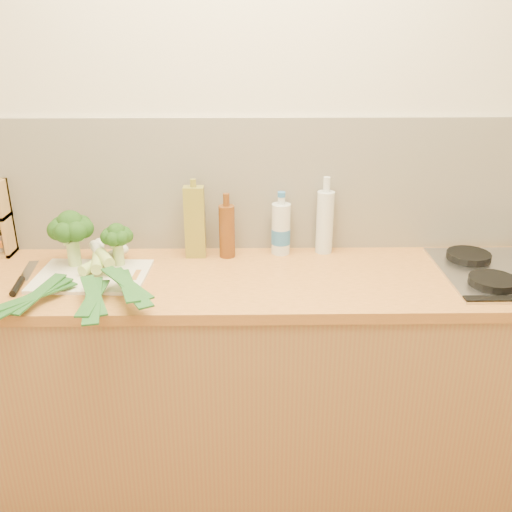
{
  "coord_description": "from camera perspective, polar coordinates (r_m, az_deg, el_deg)",
  "views": [
    {
      "loc": [
        -0.0,
        -0.75,
        1.77
      ],
      "look_at": [
        0.03,
        1.1,
        1.02
      ],
      "focal_mm": 40.0,
      "sensor_mm": 36.0,
      "label": 1
    }
  ],
  "objects": [
    {
      "name": "room_shell",
      "position": [
        2.32,
        -0.79,
        7.08
      ],
      "size": [
        3.5,
        3.5,
        3.5
      ],
      "color": "beige",
      "rests_on": "ground"
    },
    {
      "name": "counter",
      "position": [
        2.36,
        -0.68,
        -11.99
      ],
      "size": [
        3.2,
        0.62,
        0.9
      ],
      "color": "#A37D44",
      "rests_on": "ground"
    },
    {
      "name": "chopping_board",
      "position": [
        2.2,
        -16.09,
        -1.93
      ],
      "size": [
        0.42,
        0.32,
        0.01
      ],
      "primitive_type": "cube",
      "rotation": [
        0.0,
        0.0,
        -0.05
      ],
      "color": "white",
      "rests_on": "counter"
    },
    {
      "name": "broccoli_left",
      "position": [
        2.26,
        -18.04,
        2.63
      ],
      "size": [
        0.17,
        0.17,
        0.22
      ],
      "color": "#A6C774",
      "rests_on": "chopping_board"
    },
    {
      "name": "broccoli_right",
      "position": [
        2.22,
        -13.74,
        1.89
      ],
      "size": [
        0.12,
        0.12,
        0.17
      ],
      "color": "#A6C774",
      "rests_on": "chopping_board"
    },
    {
      "name": "leek_front",
      "position": [
        2.18,
        -17.15,
        -1.54
      ],
      "size": [
        0.34,
        0.61,
        0.04
      ],
      "rotation": [
        0.0,
        0.0,
        -0.46
      ],
      "color": "white",
      "rests_on": "chopping_board"
    },
    {
      "name": "leek_mid",
      "position": [
        2.14,
        -15.66,
        -1.23
      ],
      "size": [
        0.19,
        0.7,
        0.04
      ],
      "rotation": [
        0.0,
        0.0,
        0.2
      ],
      "color": "white",
      "rests_on": "chopping_board"
    },
    {
      "name": "leek_back",
      "position": [
        2.1,
        -14.25,
        -0.96
      ],
      "size": [
        0.33,
        0.56,
        0.04
      ],
      "rotation": [
        0.0,
        0.0,
        0.5
      ],
      "color": "white",
      "rests_on": "chopping_board"
    },
    {
      "name": "chefs_knife",
      "position": [
        2.23,
        -22.51,
        -2.44
      ],
      "size": [
        0.07,
        0.32,
        0.02
      ],
      "rotation": [
        0.0,
        0.0,
        0.12
      ],
      "color": "silver",
      "rests_on": "counter"
    },
    {
      "name": "oil_tin",
      "position": [
        2.28,
        -6.14,
        3.43
      ],
      "size": [
        0.08,
        0.05,
        0.32
      ],
      "color": "olive",
      "rests_on": "counter"
    },
    {
      "name": "glass_bottle",
      "position": [
        2.33,
        6.9,
        3.5
      ],
      "size": [
        0.07,
        0.07,
        0.32
      ],
      "color": "silver",
      "rests_on": "counter"
    },
    {
      "name": "amber_bottle",
      "position": [
        2.28,
        -2.93,
        2.58
      ],
      "size": [
        0.06,
        0.06,
        0.26
      ],
      "color": "#5F3212",
      "rests_on": "counter"
    },
    {
      "name": "water_bottle",
      "position": [
        2.31,
        2.5,
        2.6
      ],
      "size": [
        0.08,
        0.08,
        0.24
      ],
      "color": "silver",
      "rests_on": "counter"
    }
  ]
}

